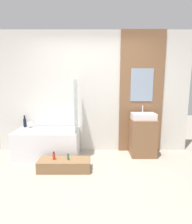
% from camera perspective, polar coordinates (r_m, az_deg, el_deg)
% --- Properties ---
extents(ground_plane, '(12.00, 12.00, 0.00)m').
position_cam_1_polar(ground_plane, '(2.70, -1.51, -24.43)').
color(ground_plane, '#A39989').
extents(wall_tiled_back, '(4.20, 0.06, 2.60)m').
position_cam_1_polar(wall_tiled_back, '(3.84, -0.91, 6.24)').
color(wall_tiled_back, silver).
rests_on(wall_tiled_back, ground_plane).
extents(wall_wood_accent, '(0.93, 0.04, 2.60)m').
position_cam_1_polar(wall_wood_accent, '(3.91, 14.74, 6.13)').
color(wall_wood_accent, brown).
rests_on(wall_wood_accent, ground_plane).
extents(bathtub, '(1.26, 0.67, 0.57)m').
position_cam_1_polar(bathtub, '(3.79, -15.32, -9.81)').
color(bathtub, white).
rests_on(bathtub, ground_plane).
extents(glass_shower_screen, '(0.01, 0.56, 1.01)m').
position_cam_1_polar(glass_shower_screen, '(3.46, -6.38, 2.07)').
color(glass_shower_screen, silver).
rests_on(glass_shower_screen, bathtub).
extents(wooden_step_bench, '(0.90, 0.33, 0.20)m').
position_cam_1_polar(wooden_step_bench, '(3.23, -10.11, -16.59)').
color(wooden_step_bench, olive).
rests_on(wooden_step_bench, ground_plane).
extents(vanity_cabinet, '(0.51, 0.45, 0.78)m').
position_cam_1_polar(vanity_cabinet, '(3.83, 15.09, -7.96)').
color(vanity_cabinet, brown).
rests_on(vanity_cabinet, ground_plane).
extents(sink, '(0.48, 0.30, 0.27)m').
position_cam_1_polar(sink, '(3.73, 15.38, -1.29)').
color(sink, white).
rests_on(sink, vanity_cabinet).
extents(vase_tall_dark, '(0.06, 0.06, 0.26)m').
position_cam_1_polar(vase_tall_dark, '(4.09, -22.06, -3.13)').
color(vase_tall_dark, black).
rests_on(vase_tall_dark, bathtub).
extents(vase_round_light, '(0.13, 0.13, 0.13)m').
position_cam_1_polar(vase_round_light, '(4.02, -20.48, -3.83)').
color(vase_round_light, silver).
rests_on(vase_round_light, bathtub).
extents(bottle_soap_primary, '(0.05, 0.05, 0.14)m').
position_cam_1_polar(bottle_soap_primary, '(3.20, -13.44, -13.80)').
color(bottle_soap_primary, red).
rests_on(bottle_soap_primary, wooden_step_bench).
extents(bottle_soap_secondary, '(0.04, 0.04, 0.11)m').
position_cam_1_polar(bottle_soap_secondary, '(3.16, -8.95, -14.27)').
color(bottle_soap_secondary, '#38704C').
rests_on(bottle_soap_secondary, wooden_step_bench).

